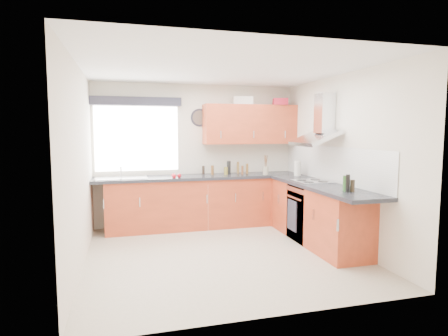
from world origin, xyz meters
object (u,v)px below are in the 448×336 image
object	(u,v)px
oven	(311,213)
washing_machine	(192,205)
upper_cabinets	(250,124)
extractor_hood	(319,125)

from	to	relation	value
oven	washing_machine	xyz separation A→B (m)	(-1.65, 1.22, -0.03)
oven	upper_cabinets	xyz separation A→B (m)	(-0.55, 1.32, 1.38)
extractor_hood	washing_machine	distance (m)	2.54
upper_cabinets	washing_machine	xyz separation A→B (m)	(-1.10, -0.10, -1.41)
extractor_hood	oven	bearing A→B (deg)	180.00
extractor_hood	upper_cabinets	bearing A→B (deg)	116.13
upper_cabinets	extractor_hood	bearing A→B (deg)	-63.87
upper_cabinets	washing_machine	world-z (taller)	upper_cabinets
oven	upper_cabinets	world-z (taller)	upper_cabinets
upper_cabinets	oven	bearing A→B (deg)	-67.46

